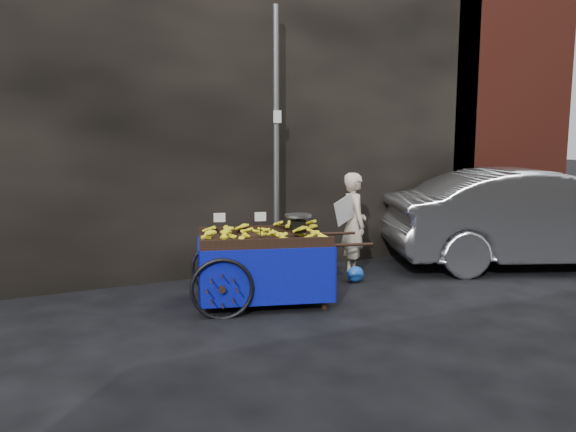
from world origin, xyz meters
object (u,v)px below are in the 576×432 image
vendor (354,224)px  plastic_bag (355,274)px  banana_cart (260,245)px  parked_car (538,218)px

vendor → plastic_bag: vendor is taller
vendor → plastic_bag: (-0.22, -0.41, -0.67)m
plastic_bag → banana_cart: bearing=-168.2°
vendor → plastic_bag: bearing=166.1°
plastic_bag → parked_car: bearing=-6.9°
vendor → parked_car: bearing=-90.7°
plastic_bag → parked_car: 3.31m
vendor → parked_car: size_ratio=0.33×
banana_cart → vendor: bearing=38.3°
parked_car → banana_cart: bearing=111.4°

